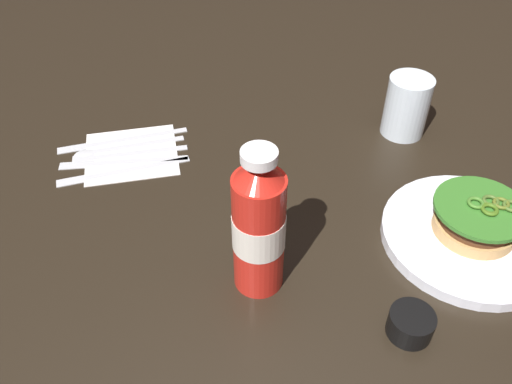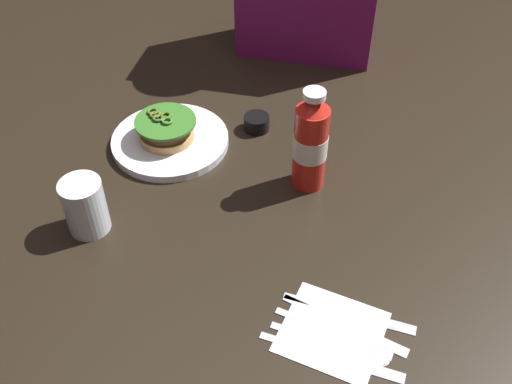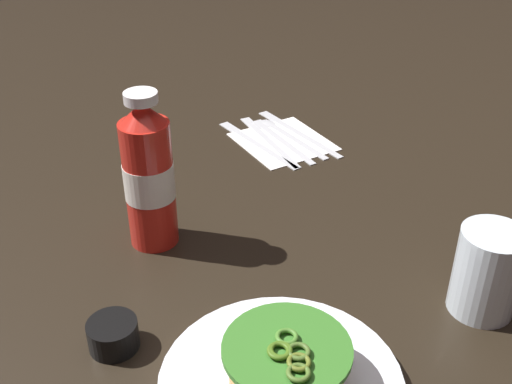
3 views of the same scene
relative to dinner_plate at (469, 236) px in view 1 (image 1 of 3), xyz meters
The scene contains 12 objects.
ground_plane 0.19m from the dinner_plate, 47.43° to the right, with size 3.00×3.00×0.00m, color black.
dinner_plate is the anchor object (origin of this frame).
burger_sandwich 0.03m from the dinner_plate, 157.76° to the right, with size 0.13×0.13×0.05m.
ketchup_bottle 0.32m from the dinner_plate, 10.35° to the right, with size 0.07×0.07×0.21m.
water_glass 0.27m from the dinner_plate, 104.66° to the right, with size 0.08×0.08×0.11m, color silver.
condiment_cup 0.19m from the dinner_plate, 28.52° to the left, with size 0.06×0.06×0.03m, color black.
napkin 0.55m from the dinner_plate, 44.62° to the right, with size 0.15×0.14×0.00m, color white.
butter_knife 0.59m from the dinner_plate, 46.48° to the right, with size 0.22×0.04×0.00m.
spoon_utensil 0.58m from the dinner_plate, 44.70° to the right, with size 0.19×0.04×0.00m.
fork_utensil 0.56m from the dinner_plate, 43.61° to the right, with size 0.19×0.06×0.00m.
steak_knife 0.56m from the dinner_plate, 41.54° to the right, with size 0.21×0.08×0.00m.
table_knife 0.55m from the dinner_plate, 39.12° to the right, with size 0.22×0.04×0.00m.
Camera 1 is at (0.35, 0.49, 0.55)m, focal length 37.03 mm.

